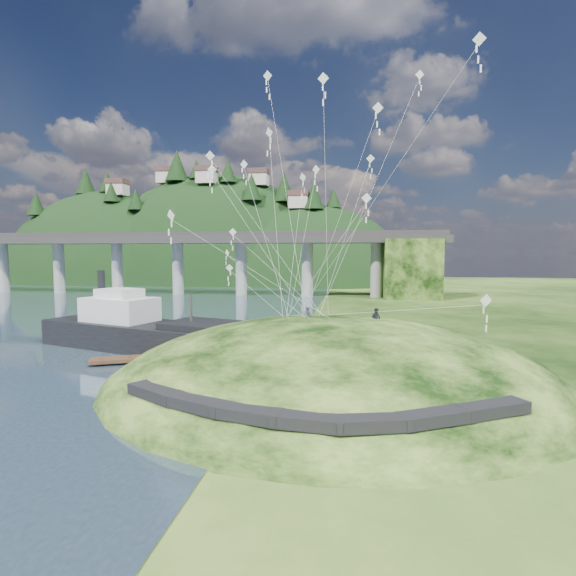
# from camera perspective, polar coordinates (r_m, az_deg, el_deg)

# --- Properties ---
(ground) EXTENTS (320.00, 320.00, 0.00)m
(ground) POSITION_cam_1_polar(r_m,az_deg,el_deg) (34.80, -8.17, -12.27)
(ground) COLOR black
(ground) RESTS_ON ground
(grass_hill) EXTENTS (36.00, 32.00, 13.00)m
(grass_hill) POSITION_cam_1_polar(r_m,az_deg,el_deg) (35.85, 5.57, -14.26)
(grass_hill) COLOR black
(grass_hill) RESTS_ON ground
(footpath) EXTENTS (22.29, 5.84, 0.83)m
(footpath) POSITION_cam_1_polar(r_m,az_deg,el_deg) (23.64, 2.82, -15.10)
(footpath) COLOR black
(footpath) RESTS_ON ground
(bridge) EXTENTS (160.00, 11.00, 15.00)m
(bridge) POSITION_cam_1_polar(r_m,az_deg,el_deg) (108.17, -11.10, 4.24)
(bridge) COLOR #2D2B2B
(bridge) RESTS_ON ground
(far_ridge) EXTENTS (153.00, 70.00, 94.50)m
(far_ridge) POSITION_cam_1_polar(r_m,az_deg,el_deg) (163.94, -10.58, -1.70)
(far_ridge) COLOR black
(far_ridge) RESTS_ON ground
(work_barge) EXTENTS (23.97, 13.07, 8.10)m
(work_barge) POSITION_cam_1_polar(r_m,az_deg,el_deg) (49.49, -18.31, -5.02)
(work_barge) COLOR black
(work_barge) RESTS_ON ground
(wooden_dock) EXTENTS (11.83, 6.55, 0.86)m
(wooden_dock) POSITION_cam_1_polar(r_m,az_deg,el_deg) (43.61, -15.99, -8.44)
(wooden_dock) COLOR #3C2518
(wooden_dock) RESTS_ON ground
(kite_flyers) EXTENTS (6.21, 1.57, 1.75)m
(kite_flyers) POSITION_cam_1_polar(r_m,az_deg,el_deg) (35.70, 8.61, -2.46)
(kite_flyers) COLOR #252731
(kite_flyers) RESTS_ON ground
(kite_swarm) EXTENTS (21.51, 15.76, 20.99)m
(kite_swarm) POSITION_cam_1_polar(r_m,az_deg,el_deg) (37.63, 2.39, 15.03)
(kite_swarm) COLOR silver
(kite_swarm) RESTS_ON ground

